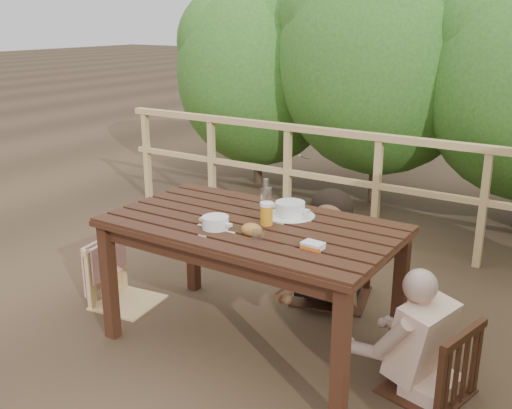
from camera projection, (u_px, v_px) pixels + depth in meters
The scene contains 16 objects.
ground at pixel (252, 342), 3.75m from camera, with size 60.00×60.00×0.00m, color brown.
table at pixel (252, 285), 3.63m from camera, with size 1.71×0.96×0.79m, color black.
chair_left at pixel (124, 248), 4.12m from camera, with size 0.42×0.42×0.85m, color tan.
chair_far at pixel (334, 231), 4.19m from camera, with size 0.52×0.52×1.04m, color black.
chair_right at pixel (432, 323), 3.12m from camera, with size 0.42×0.42×0.85m, color black.
woman at pixel (336, 211), 4.17m from camera, with size 0.53×0.65×1.32m, color black, non-canonical shape.
diner_right at pixel (441, 299), 3.06m from camera, with size 0.46×0.57×1.14m, color beige, non-canonical shape.
railing at pixel (376, 191), 5.20m from camera, with size 5.60×0.10×1.01m, color tan.
hedge_row at pixel (475, 23), 5.53m from camera, with size 6.60×1.60×3.80m, color #315F20, non-canonical shape.
soup_near at pixel (216, 224), 3.39m from camera, with size 0.26×0.26×0.09m, color silver.
soup_far at pixel (290, 210), 3.60m from camera, with size 0.30×0.30×0.10m, color white.
bread_roll at pixel (252, 230), 3.30m from camera, with size 0.13×0.10×0.08m, color #A7612B.
beer_glass at pixel (267, 215), 3.44m from camera, with size 0.08×0.08×0.15m, color orange.
bottle at pixel (266, 202), 3.48m from camera, with size 0.07×0.07×0.28m, color silver.
tumbler at pixel (259, 237), 3.19m from camera, with size 0.07×0.07×0.08m, color white.
butter_tub at pixel (313, 247), 3.10m from camera, with size 0.11×0.08×0.05m, color white.
Camera 1 is at (1.81, -2.77, 1.96)m, focal length 41.67 mm.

